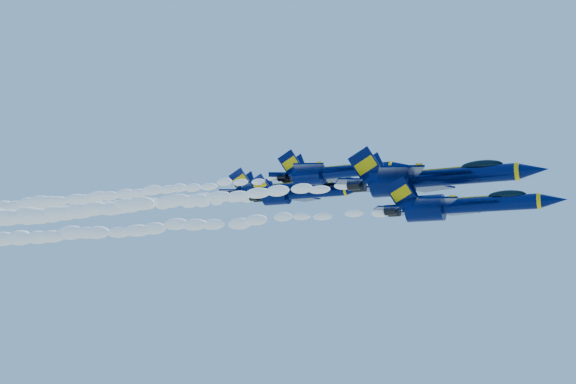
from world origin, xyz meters
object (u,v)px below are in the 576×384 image
at_px(jet_second, 430,178).
at_px(jet_fifth, 280,189).
at_px(jet_third, 335,172).
at_px(jet_fourth, 298,193).
at_px(jet_lead, 460,205).

relative_size(jet_second, jet_fifth, 0.93).
height_order(jet_second, jet_third, jet_third).
distance_m(jet_fourth, jet_fifth, 12.90).
distance_m(jet_lead, jet_second, 7.02).
bearing_deg(jet_second, jet_third, 139.22).
distance_m(jet_lead, jet_fifth, 47.10).
bearing_deg(jet_fifth, jet_third, -43.43).
bearing_deg(jet_second, jet_lead, -53.19).
bearing_deg(jet_fifth, jet_fourth, -51.92).
height_order(jet_third, jet_fifth, jet_fifth).
bearing_deg(jet_lead, jet_fifth, 136.44).
height_order(jet_lead, jet_fourth, jet_fourth).
xyz_separation_m(jet_third, jet_fifth, (-14.74, 13.95, 1.02)).
distance_m(jet_second, jet_fifth, 40.64).
bearing_deg(jet_fifth, jet_lead, -43.56).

